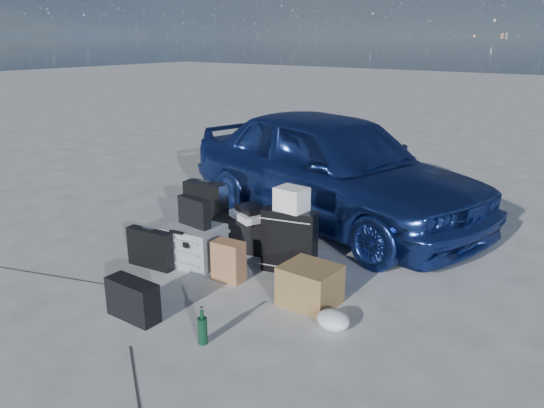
% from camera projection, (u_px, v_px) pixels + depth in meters
% --- Properties ---
extents(ground, '(60.00, 60.00, 0.00)m').
position_uv_depth(ground, '(182.00, 296.00, 4.36)').
color(ground, beige).
rests_on(ground, ground).
extents(car, '(4.01, 2.38, 1.28)m').
position_uv_depth(car, '(331.00, 167.00, 5.97)').
color(car, '#264196').
rests_on(car, ground).
extents(pelican_case, '(0.55, 0.48, 0.37)m').
position_uv_depth(pelican_case, '(194.00, 244.00, 4.96)').
color(pelican_case, gray).
rests_on(pelican_case, ground).
extents(laptop_bag, '(0.37, 0.12, 0.27)m').
position_uv_depth(laptop_bag, '(194.00, 212.00, 4.88)').
color(laptop_bag, black).
rests_on(laptop_bag, pelican_case).
extents(briefcase, '(0.48, 0.16, 0.36)m').
position_uv_depth(briefcase, '(150.00, 248.00, 4.87)').
color(briefcase, black).
rests_on(briefcase, ground).
extents(suitcase_left, '(0.48, 0.22, 0.60)m').
position_uv_depth(suitcase_left, '(206.00, 210.00, 5.57)').
color(suitcase_left, black).
rests_on(suitcase_left, ground).
extents(suitcase_right, '(0.51, 0.29, 0.58)m').
position_uv_depth(suitcase_right, '(289.00, 241.00, 4.75)').
color(suitcase_right, black).
rests_on(suitcase_right, ground).
extents(white_carton, '(0.27, 0.22, 0.21)m').
position_uv_depth(white_carton, '(292.00, 199.00, 4.63)').
color(white_carton, white).
rests_on(white_carton, suitcase_right).
extents(duffel_bag, '(0.73, 0.46, 0.34)m').
position_uv_depth(duffel_bag, '(250.00, 234.00, 5.27)').
color(duffel_bag, black).
rests_on(duffel_bag, ground).
extents(flat_box_white, '(0.45, 0.40, 0.06)m').
position_uv_depth(flat_box_white, '(250.00, 215.00, 5.19)').
color(flat_box_white, white).
rests_on(flat_box_white, duffel_bag).
extents(flat_box_black, '(0.32, 0.27, 0.06)m').
position_uv_depth(flat_box_black, '(250.00, 209.00, 5.19)').
color(flat_box_black, black).
rests_on(flat_box_black, flat_box_white).
extents(kraft_bag, '(0.28, 0.19, 0.36)m').
position_uv_depth(kraft_bag, '(228.00, 261.00, 4.61)').
color(kraft_bag, '#946040').
rests_on(kraft_bag, ground).
extents(cardboard_box, '(0.43, 0.38, 0.32)m').
position_uv_depth(cardboard_box, '(310.00, 285.00, 4.20)').
color(cardboard_box, brown).
rests_on(cardboard_box, ground).
extents(plastic_bag, '(0.29, 0.26, 0.14)m').
position_uv_depth(plastic_bag, '(333.00, 320.00, 3.86)').
color(plastic_bag, silver).
rests_on(plastic_bag, ground).
extents(messenger_bag, '(0.44, 0.17, 0.31)m').
position_uv_depth(messenger_bag, '(133.00, 300.00, 3.99)').
color(messenger_bag, black).
rests_on(messenger_bag, ground).
extents(green_bottle, '(0.08, 0.08, 0.27)m').
position_uv_depth(green_bottle, '(202.00, 326.00, 3.66)').
color(green_bottle, black).
rests_on(green_bottle, ground).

